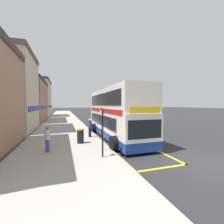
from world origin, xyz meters
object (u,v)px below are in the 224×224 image
at_px(pedestrian_further_back, 90,127).
at_px(litter_bin, 80,136).
at_px(bus_stop_sign, 102,128).
at_px(pedestrian_waiting_near_sign, 47,138).
at_px(double_decker_bus, 115,115).
at_px(parked_car_maroon_across, 108,113).

relative_size(pedestrian_further_back, litter_bin, 1.55).
distance_m(pedestrian_further_back, litter_bin, 2.27).
height_order(bus_stop_sign, litter_bin, bus_stop_sign).
bearing_deg(bus_stop_sign, pedestrian_waiting_near_sign, 148.42).
bearing_deg(litter_bin, double_decker_bus, 26.56).
height_order(pedestrian_further_back, litter_bin, pedestrian_further_back).
bearing_deg(double_decker_bus, pedestrian_waiting_near_sign, -149.72).
height_order(parked_car_maroon_across, pedestrian_waiting_near_sign, pedestrian_waiting_near_sign).
bearing_deg(parked_car_maroon_across, double_decker_bus, 74.01).
distance_m(parked_car_maroon_across, pedestrian_further_back, 29.39).
distance_m(double_decker_bus, parked_car_maroon_across, 29.06).
relative_size(bus_stop_sign, pedestrian_waiting_near_sign, 1.72).
relative_size(bus_stop_sign, litter_bin, 2.53).
relative_size(double_decker_bus, bus_stop_sign, 4.02).
relative_size(bus_stop_sign, pedestrian_further_back, 1.64).
bearing_deg(double_decker_bus, bus_stop_sign, -116.14).
bearing_deg(litter_bin, bus_stop_sign, -76.10).
relative_size(double_decker_bus, pedestrian_waiting_near_sign, 6.93).
distance_m(pedestrian_waiting_near_sign, pedestrian_further_back, 4.76).
height_order(double_decker_bus, litter_bin, double_decker_bus).
bearing_deg(bus_stop_sign, litter_bin, 103.90).
height_order(double_decker_bus, pedestrian_further_back, double_decker_bus).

